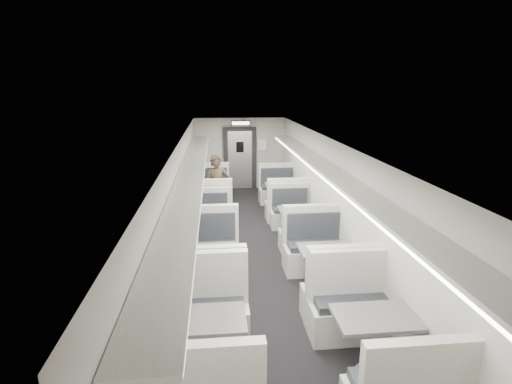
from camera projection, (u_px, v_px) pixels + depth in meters
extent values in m
cube|color=black|center=(259.00, 265.00, 8.03)|extent=(3.00, 12.00, 0.12)
cube|color=silver|center=(260.00, 140.00, 7.38)|extent=(3.00, 12.00, 0.12)
cube|color=silver|center=(240.00, 154.00, 13.52)|extent=(3.00, 0.12, 2.40)
cube|color=silver|center=(178.00, 208.00, 7.55)|extent=(0.12, 12.00, 2.40)
cube|color=silver|center=(338.00, 203.00, 7.86)|extent=(0.12, 12.00, 2.40)
cube|color=#B5B4AA|center=(210.00, 215.00, 10.19)|extent=(1.13, 0.63, 0.48)
cube|color=black|center=(210.00, 203.00, 10.15)|extent=(1.00, 0.50, 0.11)
cube|color=#B5B4AA|center=(209.00, 194.00, 9.81)|extent=(1.13, 0.13, 0.75)
cube|color=#B5B4AA|center=(210.00, 197.00, 11.79)|extent=(1.13, 0.63, 0.48)
cube|color=black|center=(210.00, 188.00, 11.69)|extent=(1.00, 0.50, 0.11)
cube|color=#B5B4AA|center=(210.00, 175.00, 11.86)|extent=(1.13, 0.13, 0.75)
cylinder|color=silver|center=(210.00, 201.00, 10.96)|extent=(0.11, 0.11, 0.74)
cylinder|color=silver|center=(210.00, 213.00, 11.05)|extent=(0.38, 0.38, 0.03)
cube|color=slate|center=(210.00, 186.00, 10.85)|extent=(0.94, 0.64, 0.04)
cube|color=#B5B4AA|center=(209.00, 248.00, 8.17)|extent=(0.99, 0.55, 0.42)
cube|color=black|center=(209.00, 236.00, 8.13)|extent=(0.88, 0.44, 0.09)
cube|color=#B5B4AA|center=(208.00, 227.00, 7.84)|extent=(0.99, 0.11, 0.65)
cube|color=#B5B4AA|center=(210.00, 224.00, 9.57)|extent=(0.99, 0.55, 0.42)
cube|color=black|center=(209.00, 215.00, 9.48)|extent=(0.88, 0.44, 0.09)
cube|color=#B5B4AA|center=(209.00, 201.00, 9.63)|extent=(0.99, 0.11, 0.65)
cylinder|color=silver|center=(209.00, 231.00, 8.84)|extent=(0.09, 0.09, 0.64)
cylinder|color=silver|center=(210.00, 244.00, 8.92)|extent=(0.34, 0.34, 0.03)
cube|color=slate|center=(209.00, 215.00, 8.75)|extent=(0.82, 0.56, 0.04)
cube|color=#B5B4AA|center=(207.00, 309.00, 5.88)|extent=(1.16, 0.65, 0.49)
cube|color=black|center=(207.00, 289.00, 5.84)|extent=(1.03, 0.52, 0.11)
cube|color=#B5B4AA|center=(206.00, 277.00, 5.49)|extent=(1.16, 0.13, 0.77)
cube|color=#B5B4AA|center=(209.00, 260.00, 7.53)|extent=(1.16, 0.65, 0.49)
cube|color=black|center=(208.00, 246.00, 7.42)|extent=(1.03, 0.52, 0.11)
cube|color=#B5B4AA|center=(208.00, 224.00, 7.59)|extent=(1.16, 0.13, 0.77)
cylinder|color=silver|center=(208.00, 274.00, 6.67)|extent=(0.11, 0.11, 0.76)
cylinder|color=silver|center=(209.00, 294.00, 6.77)|extent=(0.40, 0.40, 0.03)
cube|color=slate|center=(207.00, 251.00, 6.56)|extent=(0.97, 0.66, 0.04)
cube|color=#B5B4AA|center=(202.00, 381.00, 3.57)|extent=(1.16, 0.13, 0.77)
cube|color=#B5B4AA|center=(207.00, 320.00, 5.61)|extent=(1.16, 0.65, 0.49)
cube|color=black|center=(206.00, 302.00, 5.50)|extent=(1.03, 0.52, 0.11)
cube|color=#B5B4AA|center=(206.00, 271.00, 5.67)|extent=(1.16, 0.13, 0.77)
cylinder|color=silver|center=(206.00, 351.00, 4.75)|extent=(0.11, 0.11, 0.76)
cylinder|color=silver|center=(207.00, 376.00, 4.85)|extent=(0.40, 0.40, 0.03)
cube|color=slate|center=(204.00, 320.00, 4.64)|extent=(0.97, 0.66, 0.04)
cube|color=#B5B4AA|center=(286.00, 211.00, 10.51)|extent=(1.08, 0.60, 0.46)
cube|color=black|center=(286.00, 201.00, 10.47)|extent=(0.96, 0.48, 0.10)
cube|color=#B5B4AA|center=(288.00, 192.00, 10.15)|extent=(1.08, 0.12, 0.71)
cube|color=#B5B4AA|center=(277.00, 195.00, 12.04)|extent=(1.08, 0.60, 0.46)
cube|color=black|center=(277.00, 186.00, 11.94)|extent=(0.96, 0.48, 0.10)
cube|color=#B5B4AA|center=(276.00, 175.00, 12.10)|extent=(1.08, 0.12, 0.71)
cylinder|color=silver|center=(281.00, 198.00, 11.24)|extent=(0.10, 0.10, 0.70)
cylinder|color=silver|center=(281.00, 210.00, 11.33)|extent=(0.37, 0.37, 0.03)
cube|color=slate|center=(282.00, 185.00, 11.14)|extent=(0.90, 0.61, 0.04)
cube|color=#B5B4AA|center=(303.00, 241.00, 8.57)|extent=(1.00, 0.56, 0.42)
cube|color=black|center=(303.00, 229.00, 8.53)|extent=(0.88, 0.44, 0.09)
cube|color=#B5B4AA|center=(306.00, 220.00, 8.23)|extent=(1.00, 0.11, 0.66)
cube|color=#B5B4AA|center=(290.00, 219.00, 9.98)|extent=(1.00, 0.56, 0.42)
cube|color=black|center=(291.00, 209.00, 9.88)|extent=(0.88, 0.44, 0.09)
cube|color=#B5B4AA|center=(289.00, 196.00, 10.03)|extent=(1.00, 0.11, 0.66)
cylinder|color=silver|center=(296.00, 224.00, 9.24)|extent=(0.09, 0.09, 0.65)
cylinder|color=silver|center=(296.00, 237.00, 9.32)|extent=(0.34, 0.34, 0.03)
cube|color=slate|center=(297.00, 209.00, 9.15)|extent=(0.83, 0.56, 0.04)
cube|color=#B5B4AA|center=(341.00, 306.00, 5.98)|extent=(1.15, 0.64, 0.49)
cube|color=black|center=(342.00, 287.00, 5.94)|extent=(1.02, 0.51, 0.11)
cube|color=#B5B4AA|center=(349.00, 275.00, 5.60)|extent=(1.15, 0.13, 0.76)
cube|color=#B5B4AA|center=(314.00, 259.00, 7.60)|extent=(1.15, 0.64, 0.49)
cube|color=black|center=(315.00, 245.00, 7.49)|extent=(1.02, 0.51, 0.11)
cube|color=#B5B4AA|center=(312.00, 224.00, 7.66)|extent=(1.15, 0.13, 0.76)
cylinder|color=silver|center=(326.00, 272.00, 6.76)|extent=(0.11, 0.11, 0.75)
cylinder|color=silver|center=(326.00, 291.00, 6.85)|extent=(0.39, 0.39, 0.03)
cube|color=slate|center=(328.00, 250.00, 6.65)|extent=(0.95, 0.65, 0.04)
cube|color=#B5B4AA|center=(422.00, 377.00, 3.63)|extent=(1.16, 0.13, 0.77)
cube|color=#B5B4AA|center=(349.00, 318.00, 5.65)|extent=(1.16, 0.65, 0.49)
cube|color=black|center=(351.00, 300.00, 5.55)|extent=(1.03, 0.51, 0.11)
cube|color=#B5B4AA|center=(346.00, 270.00, 5.72)|extent=(1.16, 0.13, 0.77)
cylinder|color=silver|center=(372.00, 348.00, 4.80)|extent=(0.11, 0.11, 0.75)
cylinder|color=silver|center=(370.00, 374.00, 4.89)|extent=(0.39, 0.39, 0.03)
cube|color=slate|center=(375.00, 317.00, 4.69)|extent=(0.96, 0.66, 0.04)
imported|color=black|center=(217.00, 188.00, 10.27)|extent=(0.64, 0.42, 1.74)
cube|color=black|center=(191.00, 165.00, 10.78)|extent=(0.02, 1.18, 0.84)
cube|color=black|center=(185.00, 185.00, 8.67)|extent=(0.02, 1.18, 0.84)
cube|color=black|center=(176.00, 217.00, 6.55)|extent=(0.02, 1.18, 0.84)
cube|color=black|center=(159.00, 279.00, 4.44)|extent=(0.02, 1.18, 0.84)
cube|color=#B5B4AA|center=(191.00, 173.00, 7.10)|extent=(0.46, 10.40, 0.05)
cube|color=white|center=(203.00, 176.00, 7.13)|extent=(0.05, 10.20, 0.04)
cube|color=#B5B4AA|center=(329.00, 170.00, 7.35)|extent=(0.46, 10.40, 0.05)
cube|color=white|center=(318.00, 173.00, 7.34)|extent=(0.05, 10.20, 0.04)
cube|color=black|center=(240.00, 159.00, 13.45)|extent=(1.10, 0.10, 2.10)
cube|color=silver|center=(240.00, 160.00, 13.43)|extent=(0.80, 0.05, 1.95)
cube|color=black|center=(240.00, 147.00, 13.28)|extent=(0.25, 0.02, 0.35)
cube|color=black|center=(241.00, 123.00, 12.66)|extent=(0.62, 0.10, 0.16)
cube|color=white|center=(241.00, 123.00, 12.60)|extent=(0.54, 0.02, 0.10)
cube|color=white|center=(262.00, 145.00, 13.39)|extent=(0.32, 0.02, 0.40)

